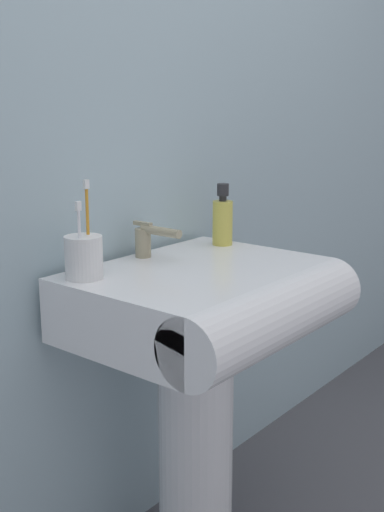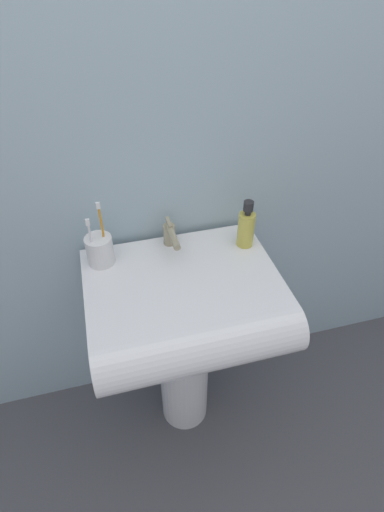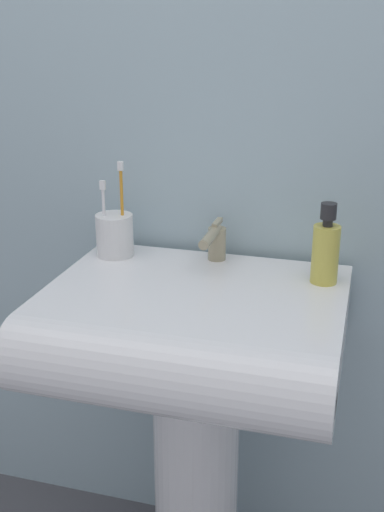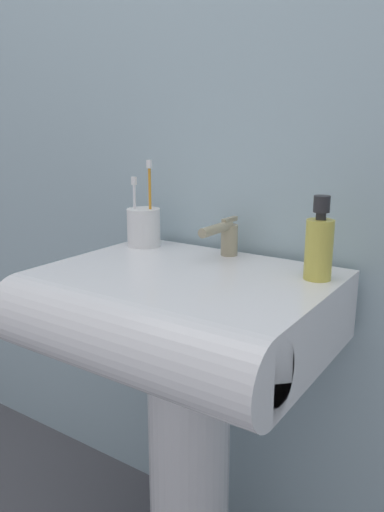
# 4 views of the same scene
# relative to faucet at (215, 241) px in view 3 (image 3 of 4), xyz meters

# --- Properties ---
(wall_back) EXTENTS (5.00, 0.05, 2.40)m
(wall_back) POSITION_rel_faucet_xyz_m (-0.00, 0.10, 0.36)
(wall_back) COLOR #9EB7C1
(wall_back) RESTS_ON ground
(sink_pedestal) EXTENTS (0.19, 0.19, 0.64)m
(sink_pedestal) POSITION_rel_faucet_xyz_m (-0.00, -0.15, -0.52)
(sink_pedestal) COLOR white
(sink_pedestal) RESTS_ON ground
(sink_basin) EXTENTS (0.59, 0.49, 0.15)m
(sink_basin) POSITION_rel_faucet_xyz_m (-0.00, -0.21, -0.13)
(sink_basin) COLOR white
(sink_basin) RESTS_ON sink_pedestal
(faucet) EXTENTS (0.04, 0.15, 0.09)m
(faucet) POSITION_rel_faucet_xyz_m (0.00, 0.00, 0.00)
(faucet) COLOR tan
(faucet) RESTS_ON sink_basin
(toothbrush_cup) EXTENTS (0.08, 0.08, 0.22)m
(toothbrush_cup) POSITION_rel_faucet_xyz_m (-0.23, -0.02, -0.00)
(toothbrush_cup) COLOR white
(toothbrush_cup) RESTS_ON sink_basin
(soap_bottle) EXTENTS (0.05, 0.05, 0.17)m
(soap_bottle) POSITION_rel_faucet_xyz_m (0.24, -0.05, 0.02)
(soap_bottle) COLOR gold
(soap_bottle) RESTS_ON sink_basin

